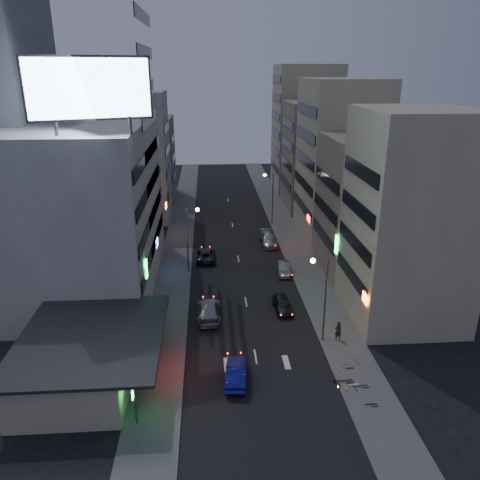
{
  "coord_description": "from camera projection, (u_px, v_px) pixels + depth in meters",
  "views": [
    {
      "loc": [
        -3.73,
        -29.97,
        23.18
      ],
      "look_at": [
        -0.3,
        18.6,
        5.31
      ],
      "focal_mm": 35.0,
      "sensor_mm": 36.0,
      "label": 1
    }
  ],
  "objects": [
    {
      "name": "white_building",
      "position": [
        86.0,
        207.0,
        50.8
      ],
      "size": [
        14.0,
        24.0,
        18.0
      ],
      "primitive_type": "cube",
      "color": "#BCBCB7",
      "rests_on": "ground"
    },
    {
      "name": "far_right_a",
      "position": [
        318.0,
        156.0,
        81.04
      ],
      "size": [
        11.0,
        12.0,
        18.0
      ],
      "primitive_type": "cube",
      "color": "gray",
      "rests_on": "ground"
    },
    {
      "name": "ground",
      "position": [
        261.0,
        386.0,
        36.3
      ],
      "size": [
        180.0,
        180.0,
        0.0
      ],
      "primitive_type": "plane",
      "color": "black",
      "rests_on": "ground"
    },
    {
      "name": "person",
      "position": [
        338.0,
        331.0,
        42.04
      ],
      "size": [
        0.72,
        0.54,
        1.8
      ],
      "primitive_type": "imported",
      "rotation": [
        0.0,
        0.0,
        3.33
      ],
      "color": "black",
      "rests_on": "sidewalk_right"
    },
    {
      "name": "road_car_silver",
      "position": [
        209.0,
        310.0,
        46.09
      ],
      "size": [
        2.24,
        5.5,
        1.6
      ],
      "primitive_type": "imported",
      "rotation": [
        0.0,
        0.0,
        3.14
      ],
      "color": "gray",
      "rests_on": "ground"
    },
    {
      "name": "road_car_blue",
      "position": [
        236.0,
        373.0,
        36.66
      ],
      "size": [
        1.98,
        4.6,
        1.47
      ],
      "primitive_type": "imported",
      "rotation": [
        0.0,
        0.0,
        3.04
      ],
      "color": "navy",
      "rests_on": "ground"
    },
    {
      "name": "scooter_silver_b",
      "position": [
        352.0,
        359.0,
        38.48
      ],
      "size": [
        0.75,
        1.91,
        1.14
      ],
      "primitive_type": null,
      "rotation": [
        0.0,
        0.0,
        1.64
      ],
      "color": "#AFB1B7",
      "rests_on": "sidewalk_right"
    },
    {
      "name": "far_left_a",
      "position": [
        133.0,
        157.0,
        73.97
      ],
      "size": [
        11.0,
        10.0,
        20.0
      ],
      "primitive_type": "cube",
      "color": "#BCBCB7",
      "rests_on": "ground"
    },
    {
      "name": "far_left_b",
      "position": [
        141.0,
        158.0,
        86.97
      ],
      "size": [
        12.0,
        10.0,
        15.0
      ],
      "primitive_type": "cube",
      "color": "gray",
      "rests_on": "ground"
    },
    {
      "name": "shophouse_far",
      "position": [
        339.0,
        160.0,
        66.27
      ],
      "size": [
        10.0,
        14.0,
        22.0
      ],
      "primitive_type": "cube",
      "color": "#B9B391",
      "rests_on": "ground"
    },
    {
      "name": "scooter_black_b",
      "position": [
        353.0,
        373.0,
        36.72
      ],
      "size": [
        0.75,
        1.97,
        1.19
      ],
      "primitive_type": null,
      "rotation": [
        0.0,
        0.0,
        1.63
      ],
      "color": "black",
      "rests_on": "sidewalk_right"
    },
    {
      "name": "street_lamp_left",
      "position": [
        190.0,
        231.0,
        54.66
      ],
      "size": [
        1.6,
        0.44,
        8.02
      ],
      "color": "#595B60",
      "rests_on": "sidewalk_left"
    },
    {
      "name": "scooter_blue",
      "position": [
        367.0,
        379.0,
        36.17
      ],
      "size": [
        0.78,
        1.76,
        1.04
      ],
      "primitive_type": null,
      "rotation": [
        0.0,
        0.0,
        1.7
      ],
      "color": "navy",
      "rests_on": "sidewalk_right"
    },
    {
      "name": "street_lamp_right_far",
      "position": [
        270.0,
        191.0,
        72.29
      ],
      "size": [
        1.6,
        0.44,
        8.02
      ],
      "color": "#595B60",
      "rests_on": "sidewalk_right"
    },
    {
      "name": "street_lamp_right_near",
      "position": [
        322.0,
        288.0,
        40.46
      ],
      "size": [
        1.6,
        0.44,
        8.02
      ],
      "color": "#595B60",
      "rests_on": "sidewalk_right"
    },
    {
      "name": "parked_car_right_near",
      "position": [
        283.0,
        304.0,
        47.48
      ],
      "size": [
        1.84,
        4.2,
        1.41
      ],
      "primitive_type": "imported",
      "rotation": [
        0.0,
        0.0,
        0.05
      ],
      "color": "#292A2F",
      "rests_on": "ground"
    },
    {
      "name": "shophouse_near",
      "position": [
        409.0,
        219.0,
        43.67
      ],
      "size": [
        10.0,
        11.0,
        20.0
      ],
      "primitive_type": "cube",
      "color": "#B9B391",
      "rests_on": "ground"
    },
    {
      "name": "sidewalk_right",
      "position": [
        294.0,
        246.0,
        64.9
      ],
      "size": [
        4.0,
        120.0,
        0.12
      ],
      "primitive_type": "cube",
      "color": "#4C4C4F",
      "rests_on": "ground"
    },
    {
      "name": "far_right_b",
      "position": [
        305.0,
        128.0,
        93.15
      ],
      "size": [
        12.0,
        12.0,
        24.0
      ],
      "primitive_type": "cube",
      "color": "#B9B391",
      "rests_on": "ground"
    },
    {
      "name": "food_court",
      "position": [
        82.0,
        357.0,
        36.57
      ],
      "size": [
        11.0,
        13.0,
        3.88
      ],
      "color": "#B9B391",
      "rests_on": "ground"
    },
    {
      "name": "shophouse_mid",
      "position": [
        371.0,
        206.0,
        55.16
      ],
      "size": [
        11.0,
        12.0,
        16.0
      ],
      "primitive_type": "cube",
      "color": "gray",
      "rests_on": "ground"
    },
    {
      "name": "parked_car_right_mid",
      "position": [
        284.0,
        269.0,
        56.03
      ],
      "size": [
        1.86,
        4.16,
        1.32
      ],
      "primitive_type": "imported",
      "rotation": [
        0.0,
        0.0,
        -0.12
      ],
      "color": "gray",
      "rests_on": "ground"
    },
    {
      "name": "sidewalk_left",
      "position": [
        178.0,
        249.0,
        63.84
      ],
      "size": [
        4.0,
        120.0,
        0.12
      ],
      "primitive_type": "cube",
      "color": "#4C4C4F",
      "rests_on": "ground"
    },
    {
      "name": "parked_car_left",
      "position": [
        206.0,
        255.0,
        60.06
      ],
      "size": [
        2.38,
        5.13,
        1.42
      ],
      "primitive_type": "imported",
      "rotation": [
        0.0,
        0.0,
        3.14
      ],
      "color": "#242529",
      "rests_on": "ground"
    },
    {
      "name": "scooter_silver_a",
      "position": [
        359.0,
        377.0,
        36.27
      ],
      "size": [
        0.72,
        1.83,
        1.09
      ],
      "primitive_type": null,
      "rotation": [
        0.0,
        0.0,
        1.64
      ],
      "color": "gray",
      "rests_on": "sidewalk_right"
    },
    {
      "name": "billboard",
      "position": [
        89.0,
        89.0,
        37.31
      ],
      "size": [
        9.52,
        3.75,
        6.2
      ],
      "rotation": [
        0.0,
        0.0,
        0.35
      ],
      "color": "#595B60",
      "rests_on": "white_building"
    },
    {
      "name": "scooter_black_a",
      "position": [
        378.0,
        398.0,
        34.12
      ],
      "size": [
        0.54,
        1.6,
        0.98
      ],
      "primitive_type": null,
      "rotation": [
        0.0,
        0.0,
        1.57
      ],
      "color": "black",
      "rests_on": "sidewalk_right"
    },
    {
      "name": "parked_car_right_far",
      "position": [
        269.0,
        239.0,
        65.36
      ],
      "size": [
        2.33,
        5.43,
        1.56
      ],
      "primitive_type": "imported",
      "rotation": [
        0.0,
        0.0,
        0.03
      ],
      "color": "#A0A2A8",
      "rests_on": "ground"
    }
  ]
}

